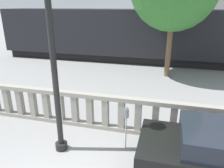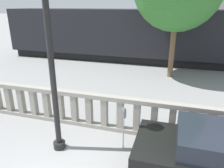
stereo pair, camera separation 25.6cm
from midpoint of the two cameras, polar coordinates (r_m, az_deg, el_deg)
balustrade at (r=7.28m, az=-3.00°, el=-7.13°), size 17.26×0.24×1.21m
lamppost at (r=5.53m, az=-15.27°, el=15.72°), size 0.43×0.43×5.91m
parking_meter at (r=6.08m, az=4.28°, el=-8.62°), size 0.14×0.14×1.31m
train_near at (r=15.77m, az=12.95°, el=12.24°), size 22.13×2.80×4.21m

